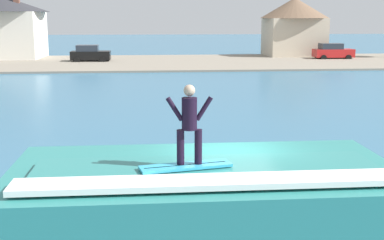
% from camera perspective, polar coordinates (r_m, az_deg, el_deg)
% --- Properties ---
extents(ground_plane, '(260.00, 260.00, 0.00)m').
position_cam_1_polar(ground_plane, '(13.35, 3.87, -9.40)').
color(ground_plane, '#336889').
extents(wave_crest, '(8.65, 4.38, 1.64)m').
position_cam_1_polar(wave_crest, '(11.62, 1.41, -8.56)').
color(wave_crest, teal).
rests_on(wave_crest, ground_plane).
extents(surfboard, '(2.00, 0.89, 0.06)m').
position_cam_1_polar(surfboard, '(10.76, -0.71, -5.19)').
color(surfboard, '#33A5CC').
rests_on(surfboard, wave_crest).
extents(surfer, '(0.98, 0.32, 1.69)m').
position_cam_1_polar(surfer, '(10.58, -0.29, -0.06)').
color(surfer, black).
rests_on(surfer, surfboard).
extents(shoreline_bank, '(120.00, 18.50, 0.17)m').
position_cam_1_polar(shoreline_bank, '(53.81, -2.97, 6.48)').
color(shoreline_bank, gray).
rests_on(shoreline_bank, ground_plane).
extents(car_near_shore, '(4.09, 2.29, 1.86)m').
position_cam_1_polar(car_near_shore, '(55.07, -11.35, 7.29)').
color(car_near_shore, black).
rests_on(car_near_shore, ground_plane).
extents(car_far_shore, '(4.37, 2.18, 1.86)m').
position_cam_1_polar(car_far_shore, '(59.65, 15.46, 7.40)').
color(car_far_shore, red).
rests_on(car_far_shore, ground_plane).
extents(house_with_chimney, '(10.93, 10.93, 7.65)m').
position_cam_1_polar(house_with_chimney, '(62.22, -20.63, 10.08)').
color(house_with_chimney, silver).
rests_on(house_with_chimney, ground_plane).
extents(house_gabled_white, '(8.14, 8.14, 7.00)m').
position_cam_1_polar(house_gabled_white, '(63.20, 11.36, 10.48)').
color(house_gabled_white, beige).
rests_on(house_gabled_white, ground_plane).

